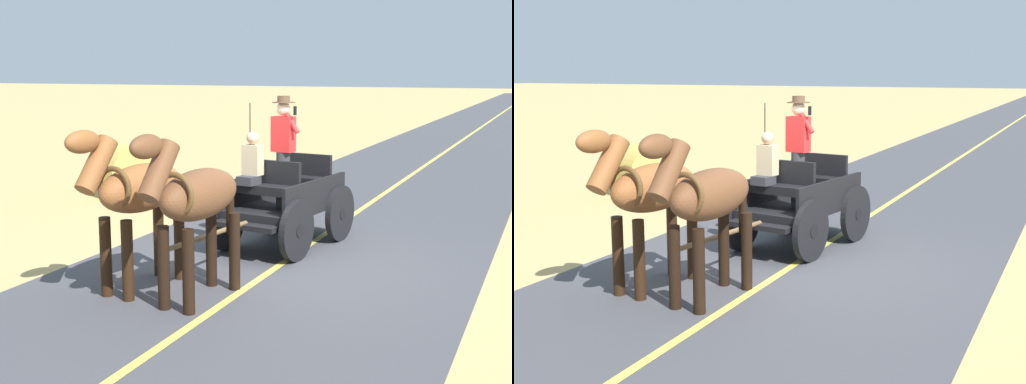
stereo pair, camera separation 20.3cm
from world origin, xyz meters
TOP-DOWN VIEW (x-y plane):
  - ground_plane at (0.00, 0.00)m, footprint 200.00×200.00m
  - road_surface at (0.00, 0.00)m, footprint 5.82×160.00m
  - road_centre_stripe at (0.00, 0.00)m, footprint 0.12×160.00m
  - horse_drawn_carriage at (0.39, -0.88)m, footprint 1.75×4.51m
  - horse_near_side at (0.36, 2.19)m, footprint 0.69×2.14m
  - horse_off_side at (1.30, 2.05)m, footprint 0.75×2.14m
  - hay_bale at (5.39, -3.68)m, footprint 1.53×1.57m

SIDE VIEW (x-z plane):
  - ground_plane at x=0.00m, z-range 0.00..0.00m
  - road_surface at x=0.00m, z-range 0.00..0.01m
  - road_centre_stripe at x=0.00m, z-range 0.01..0.01m
  - hay_bale at x=5.39m, z-range 0.00..1.20m
  - horse_drawn_carriage at x=0.39m, z-range -0.43..2.07m
  - horse_near_side at x=0.36m, z-range 0.22..2.43m
  - horse_off_side at x=1.30m, z-range 0.22..2.43m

